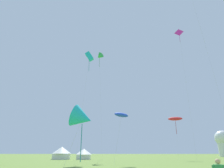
# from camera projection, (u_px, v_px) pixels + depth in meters

# --- Properties ---
(kite_green_delta) EXTENTS (3.27, 3.27, 34.67)m
(kite_green_delta) POSITION_uv_depth(u_px,v_px,m) (99.00, 56.00, 68.55)
(kite_green_delta) COLOR green
(kite_green_delta) RESTS_ON ground
(kite_cyan_delta) EXTENTS (3.56, 3.36, 8.10)m
(kite_cyan_delta) POSITION_uv_depth(u_px,v_px,m) (82.00, 118.00, 26.39)
(kite_cyan_delta) COLOR #1EB7CC
(kite_cyan_delta) RESTS_ON ground
(kite_red_parafoil) EXTENTS (4.01, 3.33, 11.13)m
(kite_red_parafoil) POSITION_uv_depth(u_px,v_px,m) (174.00, 119.00, 53.27)
(kite_red_parafoil) COLOR red
(kite_red_parafoil) RESTS_ON ground
(kite_blue_parafoil) EXTENTS (3.26, 3.10, 8.69)m
(kite_blue_parafoil) POSITION_uv_depth(u_px,v_px,m) (121.00, 115.00, 35.05)
(kite_blue_parafoil) COLOR blue
(kite_blue_parafoil) RESTS_ON ground
(kite_cyan_box) EXTENTS (3.21, 3.08, 29.79)m
(kite_cyan_box) POSITION_uv_depth(u_px,v_px,m) (89.00, 56.00, 57.63)
(kite_cyan_box) COLOR #1EB7CC
(kite_cyan_box) RESTS_ON ground
(kite_magenta_diamond) EXTENTS (2.46, 2.18, 35.97)m
(kite_magenta_diamond) POSITION_uv_depth(u_px,v_px,m) (178.00, 34.00, 57.02)
(kite_magenta_diamond) COLOR #E02DA3
(kite_magenta_diamond) RESTS_ON ground
(festival_tent_center) EXTENTS (5.13, 5.13, 3.34)m
(festival_tent_center) POSITION_uv_depth(u_px,v_px,m) (61.00, 152.00, 54.82)
(festival_tent_center) COLOR white
(festival_tent_center) RESTS_ON ground
(festival_tent_left) EXTENTS (4.33, 4.33, 2.81)m
(festival_tent_left) POSITION_uv_depth(u_px,v_px,m) (83.00, 153.00, 54.75)
(festival_tent_left) COLOR white
(festival_tent_left) RESTS_ON ground
(observatory_dome) EXTENTS (6.40, 6.40, 10.80)m
(observatory_dome) POSITION_uv_depth(u_px,v_px,m) (222.00, 142.00, 85.21)
(observatory_dome) COLOR white
(observatory_dome) RESTS_ON ground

